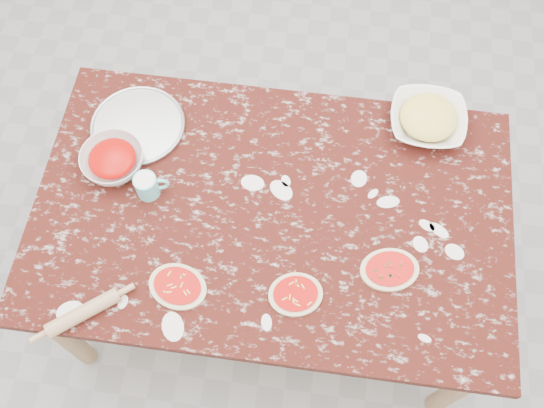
{
  "coord_description": "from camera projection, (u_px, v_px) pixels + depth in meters",
  "views": [
    {
      "loc": [
        0.12,
        -0.88,
        2.6
      ],
      "look_at": [
        0.0,
        0.0,
        0.8
      ],
      "focal_mm": 40.51,
      "sensor_mm": 36.0,
      "label": 1
    }
  ],
  "objects": [
    {
      "name": "sauce_bowl",
      "position": [
        113.0,
        161.0,
        2.1
      ],
      "size": [
        0.26,
        0.26,
        0.07
      ],
      "primitive_type": "imported",
      "rotation": [
        0.0,
        0.0,
        -0.24
      ],
      "color": "white",
      "rests_on": "worktable"
    },
    {
      "name": "pizza_right",
      "position": [
        390.0,
        270.0,
        1.95
      ],
      "size": [
        0.22,
        0.19,
        0.02
      ],
      "color": "beige",
      "rests_on": "worktable"
    },
    {
      "name": "pizza_left",
      "position": [
        178.0,
        286.0,
        1.92
      ],
      "size": [
        0.22,
        0.19,
        0.02
      ],
      "color": "beige",
      "rests_on": "worktable"
    },
    {
      "name": "cheese_bowl",
      "position": [
        427.0,
        120.0,
        2.17
      ],
      "size": [
        0.27,
        0.27,
        0.07
      ],
      "primitive_type": "imported",
      "rotation": [
        0.0,
        0.0,
        -0.0
      ],
      "color": "white",
      "rests_on": "worktable"
    },
    {
      "name": "ground",
      "position": [
        272.0,
        284.0,
        2.72
      ],
      "size": [
        4.0,
        4.0,
        0.0
      ],
      "primitive_type": "plane",
      "color": "gray"
    },
    {
      "name": "pizza_mid",
      "position": [
        296.0,
        294.0,
        1.91
      ],
      "size": [
        0.2,
        0.18,
        0.02
      ],
      "color": "beige",
      "rests_on": "worktable"
    },
    {
      "name": "worktable",
      "position": [
        272.0,
        221.0,
        2.12
      ],
      "size": [
        1.6,
        1.0,
        0.75
      ],
      "color": "#340F0B",
      "rests_on": "ground"
    },
    {
      "name": "flour_mug",
      "position": [
        148.0,
        186.0,
        2.04
      ],
      "size": [
        0.11,
        0.08,
        0.09
      ],
      "color": "#69D8E0",
      "rests_on": "worktable"
    },
    {
      "name": "pizza_tray",
      "position": [
        138.0,
        126.0,
        2.19
      ],
      "size": [
        0.4,
        0.4,
        0.01
      ],
      "primitive_type": "cylinder",
      "rotation": [
        0.0,
        0.0,
        -0.25
      ],
      "color": "#B2B2B7",
      "rests_on": "worktable"
    },
    {
      "name": "rolling_pin",
      "position": [
        83.0,
        313.0,
        1.87
      ],
      "size": [
        0.21,
        0.18,
        0.05
      ],
      "primitive_type": "cylinder",
      "rotation": [
        0.0,
        1.57,
        0.67
      ],
      "color": "tan",
      "rests_on": "worktable"
    }
  ]
}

